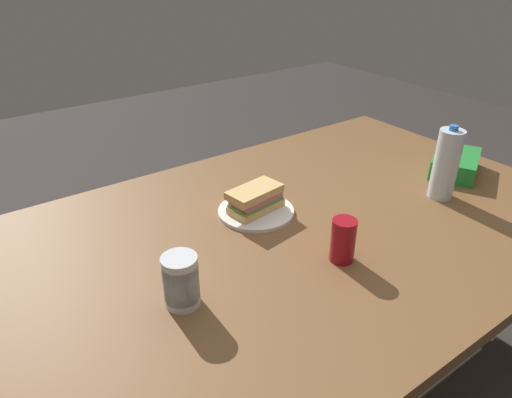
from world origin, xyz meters
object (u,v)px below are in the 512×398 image
Objects in this scene: water_bottle_tall at (446,164)px; sandwich at (256,199)px; chip_bag at (455,163)px; dining_table at (292,245)px; paper_plate at (256,211)px; soda_can_red at (342,241)px; plastic_cup_stack at (181,281)px.

sandwich is at bearing -25.20° from water_bottle_tall.
dining_table is at bearing 148.63° from chip_bag.
chip_bag is (-0.77, 0.18, -0.02)m from sandwich.
water_bottle_tall is (-0.57, 0.27, 0.07)m from sandwich.
soda_can_red is at bearing 96.46° from paper_plate.
chip_bag is at bearing 166.71° from sandwich.
plastic_cup_stack is (1.16, 0.05, 0.03)m from chip_bag.
soda_can_red reaches higher than dining_table.
paper_plate is 0.79m from chip_bag.
water_bottle_tall is (0.21, 0.08, 0.08)m from chip_bag.
paper_plate is at bearing -83.54° from soda_can_red.
sandwich is at bearing -70.03° from dining_table.
water_bottle_tall is at bearing -173.15° from soda_can_red.
paper_plate reaches higher than dining_table.
plastic_cup_stack is at bearing 31.96° from paper_plate.
paper_plate is at bearing -25.53° from water_bottle_tall.
water_bottle_tall reaches higher than sandwich.
soda_can_red is at bearing 164.46° from chip_bag.
paper_plate is 0.05m from sandwich.
water_bottle_tall is at bearing 164.90° from dining_table.
paper_plate is at bearing 139.55° from chip_bag.
water_bottle_tall is (-0.52, 0.14, 0.19)m from dining_table.
dining_table is at bearing 109.97° from sandwich.
sandwich is 0.63m from water_bottle_tall.
paper_plate is 1.04× the size of chip_bag.
sandwich is at bearing 34.88° from paper_plate.
plastic_cup_stack reaches higher than paper_plate.
water_bottle_tall is at bearing 178.20° from plastic_cup_stack.
dining_table is 0.18m from sandwich.
soda_can_red is (0.00, 0.20, 0.13)m from dining_table.
chip_bag is (-0.73, 0.06, 0.10)m from dining_table.
soda_can_red is 0.53m from water_bottle_tall.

